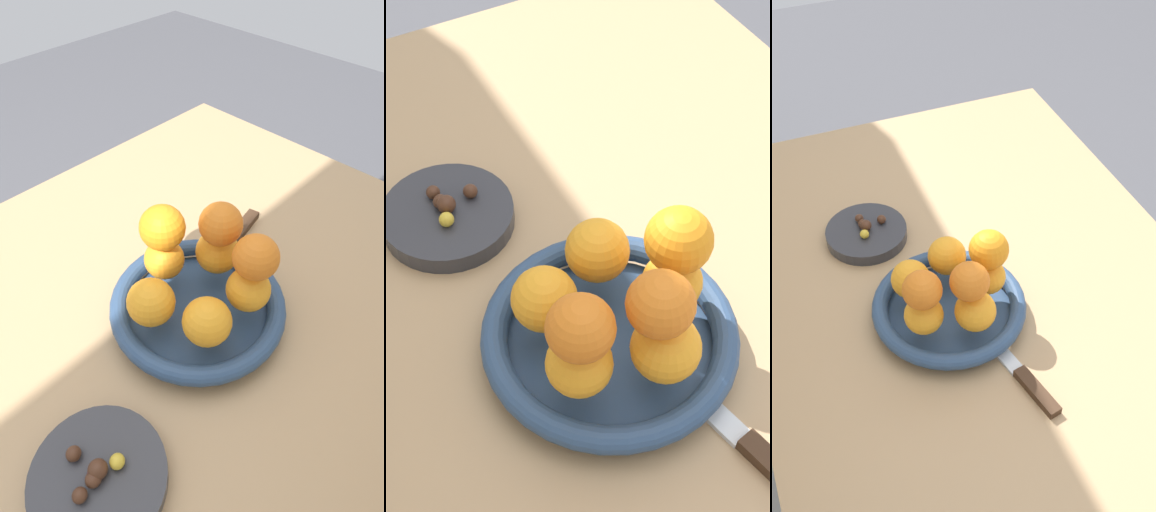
{
  "view_description": "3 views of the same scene",
  "coord_description": "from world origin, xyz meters",
  "views": [
    {
      "loc": [
        0.2,
        0.29,
        1.22
      ],
      "look_at": [
        -0.06,
        0.05,
        0.84
      ],
      "focal_mm": 28.0,
      "sensor_mm": 36.0,
      "label": 1
    },
    {
      "loc": [
        -0.41,
        0.29,
        1.39
      ],
      "look_at": [
        -0.03,
        0.09,
        0.88
      ],
      "focal_mm": 55.0,
      "sensor_mm": 36.0,
      "label": 2
    },
    {
      "loc": [
        -0.69,
        0.29,
        1.54
      ],
      "look_at": [
        -0.03,
        0.03,
        0.85
      ],
      "focal_mm": 45.0,
      "sensor_mm": 36.0,
      "label": 3
    }
  ],
  "objects": [
    {
      "name": "orange_4",
      "position": [
        -0.01,
        0.12,
        0.81
      ],
      "size": [
        0.06,
        0.06,
        0.06
      ],
      "primitive_type": "sphere",
      "color": "orange",
      "rests_on": "fruit_bowl"
    },
    {
      "name": "candy_dish",
      "position": [
        0.18,
        0.14,
        0.75
      ],
      "size": [
        0.15,
        0.15,
        0.02
      ],
      "primitive_type": "cylinder",
      "color": "#333338",
      "rests_on": "dining_table"
    },
    {
      "name": "orange_7",
      "position": [
        -0.05,
        0.0,
        0.87
      ],
      "size": [
        0.06,
        0.06,
        0.06
      ],
      "primitive_type": "sphere",
      "color": "orange",
      "rests_on": "orange_2"
    },
    {
      "name": "orange_0",
      "position": [
        -0.09,
        0.12,
        0.81
      ],
      "size": [
        0.06,
        0.06,
        0.06
      ],
      "primitive_type": "sphere",
      "color": "orange",
      "rests_on": "fruit_bowl"
    },
    {
      "name": "dining_table",
      "position": [
        0.0,
        0.0,
        0.65
      ],
      "size": [
        1.1,
        0.76,
        0.74
      ],
      "color": "tan",
      "rests_on": "ground_plane"
    },
    {
      "name": "ground_plane",
      "position": [
        0.0,
        0.0,
        0.0
      ],
      "size": [
        6.0,
        6.0,
        0.0
      ],
      "primitive_type": "plane",
      "color": "#4C4C51"
    },
    {
      "name": "candy_ball_1",
      "position": [
        0.19,
        0.14,
        0.77
      ],
      "size": [
        0.02,
        0.02,
        0.02
      ],
      "primitive_type": "sphere",
      "color": "#472819",
      "rests_on": "candy_dish"
    },
    {
      "name": "orange_1",
      "position": [
        -0.11,
        0.05,
        0.81
      ],
      "size": [
        0.06,
        0.06,
        0.06
      ],
      "primitive_type": "sphere",
      "color": "orange",
      "rests_on": "fruit_bowl"
    },
    {
      "name": "candy_ball_2",
      "position": [
        0.21,
        0.14,
        0.77
      ],
      "size": [
        0.02,
        0.02,
        0.02
      ],
      "primitive_type": "sphere",
      "color": "#472819",
      "rests_on": "candy_dish"
    },
    {
      "name": "candy_ball_5",
      "position": [
        0.18,
        0.14,
        0.77
      ],
      "size": [
        0.02,
        0.02,
        0.02
      ],
      "primitive_type": "sphere",
      "color": "#4C9947",
      "rests_on": "candy_dish"
    },
    {
      "name": "orange_6",
      "position": [
        -0.09,
        0.12,
        0.87
      ],
      "size": [
        0.06,
        0.06,
        0.06
      ],
      "primitive_type": "sphere",
      "color": "orange",
      "rests_on": "orange_0"
    },
    {
      "name": "candy_ball_3",
      "position": [
        0.19,
        0.11,
        0.77
      ],
      "size": [
        0.02,
        0.02,
        0.02
      ],
      "primitive_type": "sphere",
      "color": "#472819",
      "rests_on": "candy_dish"
    },
    {
      "name": "orange_2",
      "position": [
        -0.05,
        0.0,
        0.81
      ],
      "size": [
        0.06,
        0.06,
        0.06
      ],
      "primitive_type": "sphere",
      "color": "orange",
      "rests_on": "fruit_bowl"
    },
    {
      "name": "orange_3",
      "position": [
        0.01,
        0.04,
        0.81
      ],
      "size": [
        0.06,
        0.06,
        0.06
      ],
      "primitive_type": "sphere",
      "color": "orange",
      "rests_on": "fruit_bowl"
    },
    {
      "name": "candy_ball_0",
      "position": [
        0.18,
        0.14,
        0.77
      ],
      "size": [
        0.02,
        0.02,
        0.02
      ],
      "primitive_type": "sphere",
      "color": "#C6384C",
      "rests_on": "candy_dish"
    },
    {
      "name": "fruit_bowl",
      "position": [
        -0.05,
        0.07,
        0.76
      ],
      "size": [
        0.25,
        0.25,
        0.04
      ],
      "color": "navy",
      "rests_on": "dining_table"
    },
    {
      "name": "orange_5",
      "position": [
        -0.11,
        0.05,
        0.87
      ],
      "size": [
        0.06,
        0.06,
        0.06
      ],
      "primitive_type": "sphere",
      "color": "orange",
      "rests_on": "orange_1"
    },
    {
      "name": "candy_ball_4",
      "position": [
        0.16,
        0.15,
        0.77
      ],
      "size": [
        0.02,
        0.02,
        0.02
      ],
      "primitive_type": "sphere",
      "color": "gold",
      "rests_on": "candy_dish"
    },
    {
      "name": "knife",
      "position": [
        -0.18,
        0.01,
        0.75
      ],
      "size": [
        0.26,
        0.07,
        0.01
      ],
      "color": "#3F2819",
      "rests_on": "dining_table"
    },
    {
      "name": "candy_ball_6",
      "position": [
        0.18,
        0.14,
        0.77
      ],
      "size": [
        0.02,
        0.02,
        0.02
      ],
      "primitive_type": "sphere",
      "color": "#472819",
      "rests_on": "candy_dish"
    }
  ]
}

